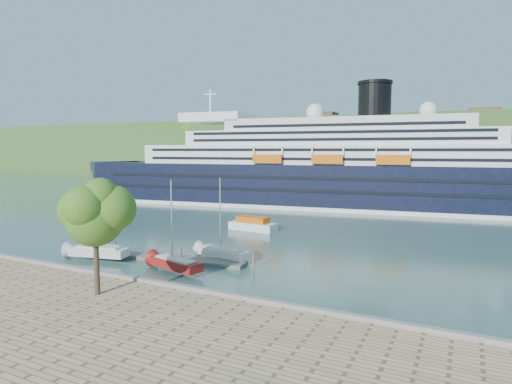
% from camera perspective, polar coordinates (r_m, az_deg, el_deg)
% --- Properties ---
extents(ground, '(400.00, 400.00, 0.00)m').
position_cam_1_polar(ground, '(42.86, -21.87, -10.97)').
color(ground, '#2A4C46').
rests_on(ground, ground).
extents(far_hillside, '(400.00, 50.00, 24.00)m').
position_cam_1_polar(far_hillside, '(174.89, 16.25, 5.45)').
color(far_hillside, '#375A24').
rests_on(far_hillside, ground).
extents(quay_coping, '(220.00, 0.50, 0.30)m').
position_cam_1_polar(quay_coping, '(42.43, -22.13, -9.53)').
color(quay_coping, slate).
rests_on(quay_coping, promenade).
extents(cruise_ship, '(114.77, 30.87, 25.51)m').
position_cam_1_polar(cruise_ship, '(91.03, 7.81, 6.11)').
color(cruise_ship, black).
rests_on(cruise_ship, ground).
extents(promenade_tree, '(5.81, 5.81, 9.62)m').
position_cam_1_polar(promenade_tree, '(34.43, -20.62, -5.00)').
color(promenade_tree, '#325917').
rests_on(promenade_tree, promenade).
extents(floating_pontoon, '(18.99, 4.62, 0.42)m').
position_cam_1_polar(floating_pontoon, '(48.30, -12.23, -8.56)').
color(floating_pontoon, slate).
rests_on(floating_pontoon, ground).
extents(sailboat_white_near, '(7.38, 3.45, 9.20)m').
position_cam_1_polar(sailboat_white_near, '(49.07, -20.38, -3.33)').
color(sailboat_white_near, silver).
rests_on(sailboat_white_near, ground).
extents(sailboat_red, '(6.96, 3.39, 8.67)m').
position_cam_1_polar(sailboat_red, '(42.17, -10.76, -4.86)').
color(sailboat_red, maroon).
rests_on(sailboat_red, ground).
extents(sailboat_white_far, '(6.83, 2.92, 8.55)m').
position_cam_1_polar(sailboat_white_far, '(46.06, -4.36, -3.96)').
color(sailboat_white_far, silver).
rests_on(sailboat_white_far, ground).
extents(tender_launch, '(7.47, 3.07, 2.01)m').
position_cam_1_polar(tender_launch, '(63.84, -0.44, -4.22)').
color(tender_launch, '#D45D0C').
rests_on(tender_launch, ground).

